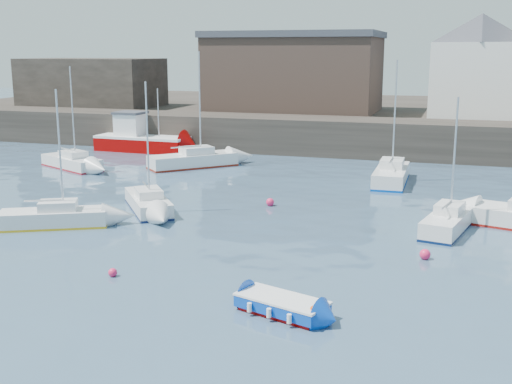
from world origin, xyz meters
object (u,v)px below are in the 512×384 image
(sailboat_c, at_px, (448,221))
(buoy_near, at_px, (113,276))
(sailboat_b, at_px, (148,202))
(sailboat_e, at_px, (72,162))
(sailboat_a, at_px, (54,217))
(sailboat_f, at_px, (391,174))
(buoy_far, at_px, (270,206))
(sailboat_h, at_px, (193,160))
(blue_dinghy, at_px, (282,305))
(fishing_boat, at_px, (141,139))
(buoy_mid, at_px, (425,259))

(sailboat_c, xyz_separation_m, buoy_near, (-12.26, -10.64, -0.50))
(sailboat_b, relative_size, sailboat_e, 0.94)
(sailboat_a, height_order, sailboat_f, sailboat_f)
(buoy_near, bearing_deg, buoy_far, 79.06)
(sailboat_e, relative_size, buoy_near, 21.63)
(sailboat_h, bearing_deg, sailboat_c, -33.67)
(blue_dinghy, relative_size, sailboat_c, 0.52)
(sailboat_a, distance_m, buoy_far, 11.76)
(fishing_boat, bearing_deg, buoy_far, -44.22)
(sailboat_f, bearing_deg, buoy_far, -124.01)
(sailboat_h, relative_size, buoy_far, 18.76)
(sailboat_c, height_order, buoy_mid, sailboat_c)
(blue_dinghy, xyz_separation_m, sailboat_a, (-13.75, 7.05, 0.15))
(buoy_near, relative_size, buoy_far, 0.76)
(fishing_boat, distance_m, sailboat_b, 22.00)
(fishing_boat, distance_m, sailboat_h, 9.81)
(sailboat_c, xyz_separation_m, sailboat_h, (-18.78, 12.51, 0.06))
(sailboat_c, bearing_deg, buoy_near, -139.05)
(sailboat_h, xyz_separation_m, buoy_near, (6.52, -23.15, -0.56))
(blue_dinghy, height_order, sailboat_a, sailboat_a)
(blue_dinghy, bearing_deg, buoy_mid, 60.51)
(buoy_far, bearing_deg, buoy_mid, -38.68)
(sailboat_f, bearing_deg, buoy_near, -111.06)
(sailboat_a, height_order, sailboat_c, sailboat_a)
(sailboat_b, bearing_deg, sailboat_a, -122.91)
(fishing_boat, xyz_separation_m, buoy_far, (16.68, -16.22, -1.06))
(sailboat_e, bearing_deg, sailboat_h, 21.10)
(fishing_boat, distance_m, buoy_near, 32.55)
(fishing_boat, height_order, sailboat_e, sailboat_e)
(sailboat_b, height_order, sailboat_e, sailboat_e)
(sailboat_a, bearing_deg, buoy_mid, 1.22)
(sailboat_f, xyz_separation_m, sailboat_h, (-14.88, 1.43, -0.01))
(fishing_boat, bearing_deg, sailboat_a, -72.13)
(blue_dinghy, relative_size, sailboat_b, 0.48)
(sailboat_c, relative_size, buoy_far, 14.18)
(fishing_boat, height_order, sailboat_h, sailboat_h)
(buoy_far, bearing_deg, sailboat_c, -14.03)
(fishing_boat, height_order, sailboat_a, sailboat_a)
(sailboat_c, distance_m, buoy_mid, 4.82)
(sailboat_a, bearing_deg, sailboat_h, 90.12)
(sailboat_b, relative_size, buoy_mid, 15.31)
(blue_dinghy, relative_size, sailboat_f, 0.42)
(sailboat_c, bearing_deg, buoy_far, 165.97)
(buoy_near, bearing_deg, blue_dinghy, -11.91)
(sailboat_e, bearing_deg, buoy_mid, -27.89)
(fishing_boat, distance_m, sailboat_c, 32.34)
(fishing_boat, relative_size, sailboat_f, 1.04)
(sailboat_e, bearing_deg, buoy_near, -53.06)
(sailboat_b, xyz_separation_m, sailboat_e, (-11.38, 9.88, 0.03))
(sailboat_f, relative_size, sailboat_h, 0.94)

